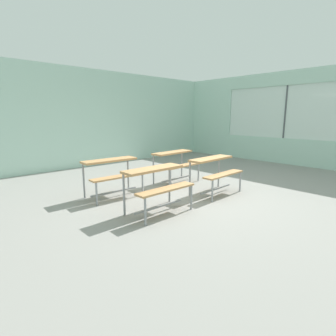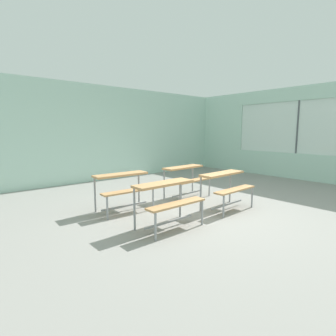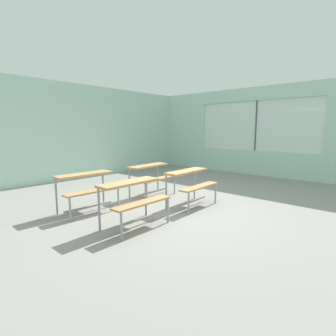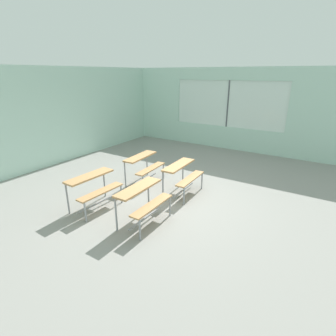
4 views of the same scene
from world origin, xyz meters
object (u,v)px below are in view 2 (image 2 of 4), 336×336
desk_bench_r1c0 (124,183)px  desk_bench_r1c1 (187,174)px  desk_bench_r0c0 (168,194)px  desk_bench_r0c1 (226,182)px

desk_bench_r1c0 → desk_bench_r1c1: (1.69, -0.06, 0.00)m
desk_bench_r0c0 → desk_bench_r1c0: size_ratio=0.98×
desk_bench_r1c1 → desk_bench_r0c1: bearing=-95.0°
desk_bench_r0c1 → desk_bench_r1c1: (0.05, 1.20, 0.00)m
desk_bench_r0c1 → desk_bench_r1c0: (-1.64, 1.26, 0.00)m
desk_bench_r0c1 → desk_bench_r1c0: 2.07m
desk_bench_r0c0 → desk_bench_r0c1: size_ratio=0.99×
desk_bench_r0c1 → desk_bench_r1c1: size_ratio=0.99×
desk_bench_r0c0 → desk_bench_r1c0: (-0.09, 1.26, 0.00)m
desk_bench_r0c1 → desk_bench_r1c0: size_ratio=0.99×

